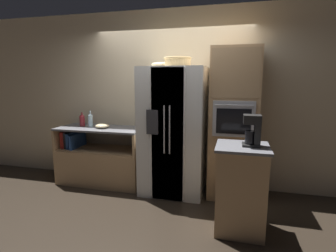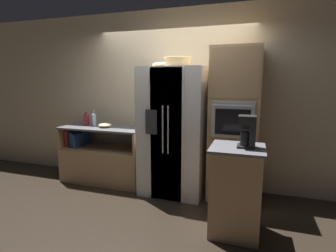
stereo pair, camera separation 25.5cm
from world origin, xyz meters
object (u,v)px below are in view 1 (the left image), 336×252
object	(u,v)px
fruit_bowl	(161,65)
mixing_bowl	(102,126)
wicker_basket	(178,62)
bottle_short	(90,120)
bottle_tall	(82,120)
refrigerator	(173,131)
coffee_maker	(254,129)
wall_oven	(233,124)

from	to	relation	value
fruit_bowl	mixing_bowl	xyz separation A→B (m)	(-0.98, -0.03, -0.96)
wicker_basket	fruit_bowl	distance (m)	0.29
fruit_bowl	wicker_basket	bearing A→B (deg)	-20.23
bottle_short	bottle_tall	bearing A→B (deg)	167.62
bottle_short	mixing_bowl	distance (m)	0.25
refrigerator	coffee_maker	xyz separation A→B (m)	(1.09, -0.84, 0.24)
wall_oven	mixing_bowl	xyz separation A→B (m)	(-2.06, -0.05, -0.11)
fruit_bowl	bottle_short	world-z (taller)	fruit_bowl
bottle_short	coffee_maker	size ratio (longest dim) A/B	0.80
refrigerator	bottle_short	bearing A→B (deg)	177.50
wall_oven	wicker_basket	size ratio (longest dim) A/B	5.51
bottle_tall	mixing_bowl	size ratio (longest dim) A/B	1.03
wall_oven	coffee_maker	distance (m)	0.95
wall_oven	mixing_bowl	bearing A→B (deg)	-178.70
bottle_tall	mixing_bowl	distance (m)	0.43
bottle_tall	bottle_short	xyz separation A→B (m)	(0.18, -0.04, 0.01)
refrigerator	wicker_basket	world-z (taller)	wicker_basket
refrigerator	bottle_tall	bearing A→B (deg)	176.37
bottle_short	coffee_maker	xyz separation A→B (m)	(2.51, -0.91, 0.12)
refrigerator	wicker_basket	distance (m)	1.02
wicker_basket	coffee_maker	world-z (taller)	wicker_basket
refrigerator	bottle_short	size ratio (longest dim) A/B	6.96
bottle_tall	wall_oven	bearing A→B (deg)	-0.65
bottle_short	fruit_bowl	bearing A→B (deg)	-0.21
bottle_tall	wicker_basket	bearing A→B (deg)	-4.95
fruit_bowl	mixing_bowl	world-z (taller)	fruit_bowl
refrigerator	bottle_tall	world-z (taller)	refrigerator
mixing_bowl	coffee_maker	world-z (taller)	coffee_maker
wicker_basket	mixing_bowl	xyz separation A→B (m)	(-1.26, 0.07, -0.99)
wicker_basket	bottle_tall	bearing A→B (deg)	175.05
refrigerator	wall_oven	xyz separation A→B (m)	(0.87, 0.07, 0.13)
bottle_short	wicker_basket	bearing A→B (deg)	-4.04
wall_oven	bottle_tall	size ratio (longest dim) A/B	9.28
mixing_bowl	fruit_bowl	bearing A→B (deg)	1.79
coffee_maker	bottle_tall	bearing A→B (deg)	160.62
coffee_maker	bottle_short	bearing A→B (deg)	160.14
wall_oven	bottle_short	xyz separation A→B (m)	(-2.29, -0.01, -0.02)
wall_oven	wicker_basket	world-z (taller)	wall_oven
fruit_bowl	refrigerator	bearing A→B (deg)	-15.85
wall_oven	wicker_basket	xyz separation A→B (m)	(-0.80, -0.12, 0.89)
bottle_short	coffee_maker	distance (m)	2.67
refrigerator	mixing_bowl	distance (m)	1.19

